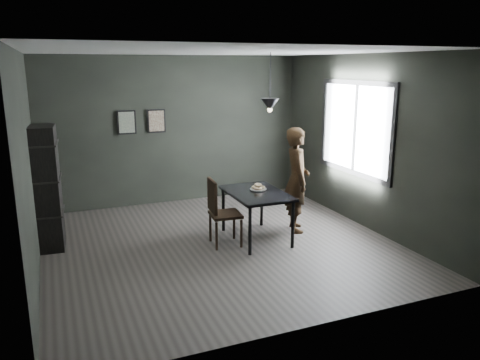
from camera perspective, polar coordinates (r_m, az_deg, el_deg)
name	(u,v)px	position (r m, az deg, el deg)	size (l,w,h in m)	color
ground	(220,244)	(7.10, -2.48, -7.81)	(5.00, 5.00, 0.00)	#332F2C
back_wall	(175,130)	(9.08, -7.98, 6.01)	(5.00, 0.10, 2.80)	black
ceiling	(218,51)	(6.60, -2.75, 15.40)	(5.00, 5.00, 0.02)	silver
window_assembly	(355,128)	(8.01, 13.85, 6.15)	(0.04, 1.96, 1.56)	white
cafe_table	(256,197)	(7.10, 2.02, -2.09)	(0.80, 1.20, 0.75)	black
white_plate	(258,190)	(7.20, 2.23, -1.17)	(0.23, 0.23, 0.01)	white
donut_pile	(258,187)	(7.19, 2.23, -0.87)	(0.20, 0.21, 0.09)	beige
woman	(297,180)	(7.50, 6.92, 0.03)	(0.61, 0.40, 1.68)	black
wood_chair	(220,208)	(6.88, -2.51, -3.45)	(0.47, 0.47, 1.01)	black
shelf_unit	(47,188)	(7.27, -22.42, -0.93)	(0.34, 0.60, 1.80)	black
pendant_lamp	(270,104)	(7.04, 3.66, 9.19)	(0.28, 0.28, 0.86)	black
framed_print_left	(127,122)	(8.84, -13.66, 6.85)	(0.34, 0.04, 0.44)	black
framed_print_right	(156,121)	(8.94, -10.16, 7.10)	(0.34, 0.04, 0.44)	black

